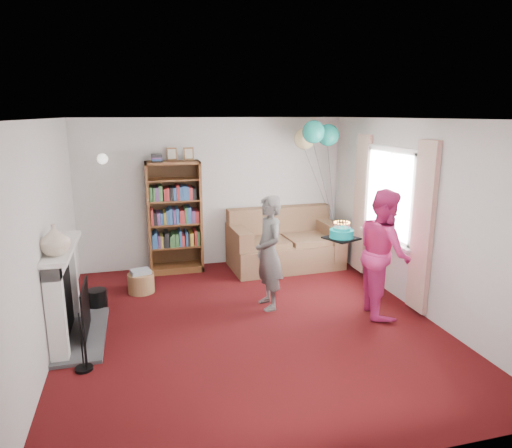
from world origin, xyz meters
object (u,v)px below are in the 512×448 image
object	(u,v)px
bookcase	(174,218)
sofa	(284,245)
person_striped	(269,253)
person_magenta	(384,252)
birthday_cake	(342,234)

from	to	relation	value
bookcase	sofa	world-z (taller)	bookcase
sofa	person_striped	distance (m)	1.82
person_striped	person_magenta	world-z (taller)	person_magenta
person_striped	person_magenta	xyz separation A→B (m)	(1.38, -0.55, 0.06)
sofa	person_magenta	bearing A→B (deg)	-76.39
sofa	person_striped	size ratio (longest dim) A/B	1.20
bookcase	sofa	size ratio (longest dim) A/B	1.10
bookcase	person_magenta	size ratio (longest dim) A/B	1.23
person_striped	sofa	bearing A→B (deg)	151.53
person_magenta	bookcase	bearing A→B (deg)	57.66
sofa	birthday_cake	bearing A→B (deg)	-90.61
sofa	person_magenta	size ratio (longest dim) A/B	1.12
bookcase	birthday_cake	size ratio (longest dim) A/B	5.60
sofa	birthday_cake	xyz separation A→B (m)	(0.07, -2.07, 0.72)
person_magenta	birthday_cake	distance (m)	0.62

